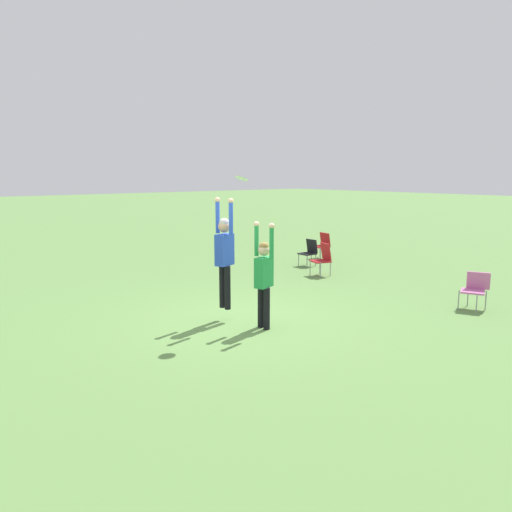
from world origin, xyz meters
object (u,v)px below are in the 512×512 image
Objects in this scene: person_jumping at (225,250)px; person_defending at (264,273)px; camping_chair_2 at (475,287)px; camping_chair_3 at (309,251)px; frisbee at (242,178)px; camping_chair_1 at (322,243)px; camping_chair_4 at (323,257)px.

person_jumping reaches higher than person_defending.
person_defending is (0.85, 0.27, -0.36)m from person_jumping.
camping_chair_2 is 5.86m from camping_chair_3.
person_jumping is 1.49m from frisbee.
person_jumping is at bearing 177.50° from frisbee.
camping_chair_1 is at bearing 11.13° from person_jumping.
person_defending is 8.00× the size of frisbee.
frisbee is 5.79m from camping_chair_4.
frisbee reaches higher than camping_chair_3.
camping_chair_2 is at bearing 65.56° from frisbee.
camping_chair_1 is (-3.80, 6.88, -0.90)m from person_jumping.
camping_chair_1 is 1.53m from camping_chair_3.
frisbee is (0.58, -0.03, 1.38)m from person_jumping.
person_jumping is 7.91m from camping_chair_1.
person_defending is 5.22m from camping_chair_4.
camping_chair_3 is (-3.10, 5.52, -0.92)m from person_jumping.
camping_chair_2 is 4.50m from camping_chair_4.
person_defending reaches higher than camping_chair_2.
camping_chair_1 is at bearing 122.40° from frisbee.
camping_chair_2 is at bearing 174.25° from camping_chair_3.
person_jumping is 6.40m from camping_chair_3.
camping_chair_4 is (2.00, -2.14, 0.03)m from camping_chair_1.
person_defending is at bearing 134.99° from camping_chair_1.
camping_chair_1 is at bearing -44.15° from camping_chair_2.
person_defending is 2.52× the size of camping_chair_2.
frisbee is at bearing -110.30° from person_jumping.
frisbee reaches higher than camping_chair_1.
frisbee is 7.04m from camping_chair_3.
person_jumping reaches higher than camping_chair_2.
camping_chair_4 is (-1.80, 4.74, -0.87)m from person_jumping.
camping_chair_2 is (2.69, 4.62, -0.93)m from person_jumping.
camping_chair_2 is at bearing 170.64° from camping_chair_1.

